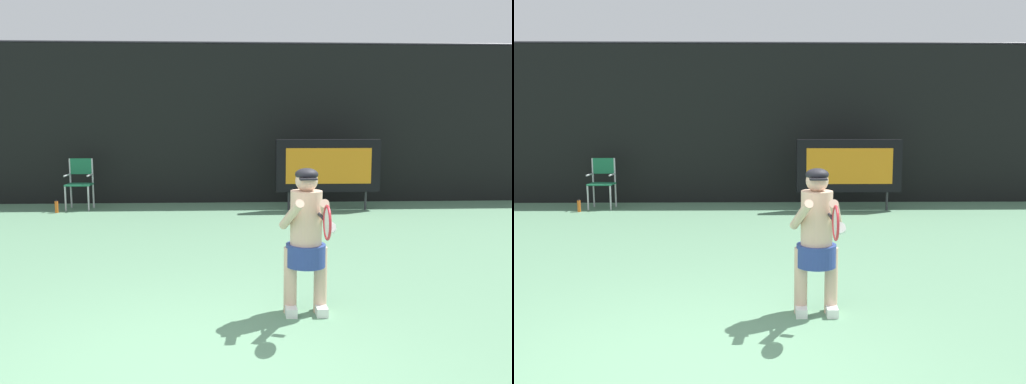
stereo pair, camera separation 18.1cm
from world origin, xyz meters
TOP-DOWN VIEW (x-y plane):
  - backdrop_screen at (0.00, 8.50)m, footprint 18.00×0.12m
  - scoreboard at (2.39, 7.30)m, footprint 2.20×0.21m
  - umpire_chair at (-2.90, 7.70)m, footprint 0.52×0.44m
  - water_bottle at (-3.26, 7.21)m, footprint 0.07×0.07m
  - tennis_player at (1.08, 1.29)m, footprint 0.53×0.61m
  - tennis_racket at (1.19, 0.78)m, footprint 0.03×0.60m

SIDE VIEW (x-z plane):
  - water_bottle at x=-3.26m, z-range -0.01..0.26m
  - umpire_chair at x=-2.90m, z-range 0.08..1.16m
  - tennis_player at x=1.08m, z-range 0.06..1.50m
  - scoreboard at x=2.39m, z-range 0.20..1.70m
  - tennis_racket at x=1.19m, z-range 0.86..1.17m
  - backdrop_screen at x=0.00m, z-range -0.02..3.64m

